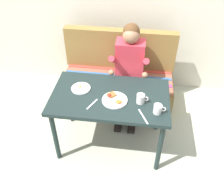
{
  "coord_description": "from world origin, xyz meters",
  "views": [
    {
      "loc": [
        0.28,
        -1.92,
        2.39
      ],
      "look_at": [
        0.0,
        0.15,
        0.72
      ],
      "focal_mm": 40.36,
      "sensor_mm": 36.0,
      "label": 1
    }
  ],
  "objects_px": {
    "couch": "(118,81)",
    "table": "(110,101)",
    "coffee_mug": "(158,109)",
    "knife": "(143,117)",
    "person": "(129,64)",
    "fork": "(92,104)",
    "plate_eggs": "(81,88)",
    "coffee_mug_second": "(141,99)",
    "plate_breakfast": "(114,100)"
  },
  "relations": [
    {
      "from": "coffee_mug",
      "to": "coffee_mug_second",
      "type": "distance_m",
      "value": 0.2
    },
    {
      "from": "plate_breakfast",
      "to": "table",
      "type": "bearing_deg",
      "value": 126.6
    },
    {
      "from": "fork",
      "to": "coffee_mug",
      "type": "bearing_deg",
      "value": 22.68
    },
    {
      "from": "coffee_mug_second",
      "to": "person",
      "type": "bearing_deg",
      "value": 103.85
    },
    {
      "from": "coffee_mug",
      "to": "fork",
      "type": "relative_size",
      "value": 0.69
    },
    {
      "from": "plate_breakfast",
      "to": "fork",
      "type": "xyz_separation_m",
      "value": [
        -0.21,
        -0.09,
        -0.01
      ]
    },
    {
      "from": "person",
      "to": "fork",
      "type": "distance_m",
      "value": 0.81
    },
    {
      "from": "table",
      "to": "coffee_mug_second",
      "type": "distance_m",
      "value": 0.34
    },
    {
      "from": "plate_eggs",
      "to": "coffee_mug_second",
      "type": "distance_m",
      "value": 0.64
    },
    {
      "from": "person",
      "to": "plate_eggs",
      "type": "bearing_deg",
      "value": -131.58
    },
    {
      "from": "table",
      "to": "fork",
      "type": "bearing_deg",
      "value": -134.6
    },
    {
      "from": "coffee_mug_second",
      "to": "fork",
      "type": "xyz_separation_m",
      "value": [
        -0.47,
        -0.09,
        -0.05
      ]
    },
    {
      "from": "table",
      "to": "knife",
      "type": "bearing_deg",
      "value": -37.06
    },
    {
      "from": "couch",
      "to": "person",
      "type": "height_order",
      "value": "person"
    },
    {
      "from": "plate_eggs",
      "to": "knife",
      "type": "relative_size",
      "value": 1.0
    },
    {
      "from": "coffee_mug",
      "to": "knife",
      "type": "bearing_deg",
      "value": -150.56
    },
    {
      "from": "table",
      "to": "plate_eggs",
      "type": "relative_size",
      "value": 5.98
    },
    {
      "from": "knife",
      "to": "plate_eggs",
      "type": "bearing_deg",
      "value": 127.32
    },
    {
      "from": "table",
      "to": "coffee_mug_second",
      "type": "xyz_separation_m",
      "value": [
        0.31,
        -0.07,
        0.13
      ]
    },
    {
      "from": "couch",
      "to": "coffee_mug_second",
      "type": "distance_m",
      "value": 1.0
    },
    {
      "from": "fork",
      "to": "knife",
      "type": "bearing_deg",
      "value": 13.7
    },
    {
      "from": "couch",
      "to": "coffee_mug",
      "type": "height_order",
      "value": "couch"
    },
    {
      "from": "coffee_mug",
      "to": "coffee_mug_second",
      "type": "bearing_deg",
      "value": 143.57
    },
    {
      "from": "plate_eggs",
      "to": "fork",
      "type": "height_order",
      "value": "plate_eggs"
    },
    {
      "from": "coffee_mug",
      "to": "knife",
      "type": "height_order",
      "value": "coffee_mug"
    },
    {
      "from": "fork",
      "to": "person",
      "type": "bearing_deg",
      "value": 93.35
    },
    {
      "from": "plate_eggs",
      "to": "coffee_mug",
      "type": "relative_size",
      "value": 1.7
    },
    {
      "from": "coffee_mug_second",
      "to": "table",
      "type": "bearing_deg",
      "value": 167.95
    },
    {
      "from": "couch",
      "to": "plate_breakfast",
      "type": "height_order",
      "value": "couch"
    },
    {
      "from": "couch",
      "to": "coffee_mug",
      "type": "relative_size",
      "value": 12.2
    },
    {
      "from": "couch",
      "to": "coffee_mug",
      "type": "xyz_separation_m",
      "value": [
        0.47,
        -0.95,
        0.45
      ]
    },
    {
      "from": "table",
      "to": "plate_eggs",
      "type": "bearing_deg",
      "value": 168.71
    },
    {
      "from": "fork",
      "to": "knife",
      "type": "relative_size",
      "value": 0.85
    },
    {
      "from": "person",
      "to": "fork",
      "type": "xyz_separation_m",
      "value": [
        -0.3,
        -0.75,
        -0.01
      ]
    },
    {
      "from": "couch",
      "to": "person",
      "type": "xyz_separation_m",
      "value": [
        0.15,
        -0.17,
        0.41
      ]
    },
    {
      "from": "plate_eggs",
      "to": "coffee_mug_second",
      "type": "relative_size",
      "value": 1.7
    },
    {
      "from": "knife",
      "to": "plate_breakfast",
      "type": "bearing_deg",
      "value": 120.41
    },
    {
      "from": "plate_breakfast",
      "to": "coffee_mug_second",
      "type": "height_order",
      "value": "coffee_mug_second"
    },
    {
      "from": "couch",
      "to": "table",
      "type": "bearing_deg",
      "value": -90.0
    },
    {
      "from": "coffee_mug",
      "to": "knife",
      "type": "distance_m",
      "value": 0.16
    },
    {
      "from": "coffee_mug",
      "to": "coffee_mug_second",
      "type": "height_order",
      "value": "coffee_mug_second"
    },
    {
      "from": "couch",
      "to": "knife",
      "type": "bearing_deg",
      "value": -71.41
    },
    {
      "from": "couch",
      "to": "coffee_mug_second",
      "type": "relative_size",
      "value": 12.2
    },
    {
      "from": "plate_eggs",
      "to": "coffee_mug",
      "type": "bearing_deg",
      "value": -17.55
    },
    {
      "from": "couch",
      "to": "person",
      "type": "distance_m",
      "value": 0.47
    },
    {
      "from": "table",
      "to": "couch",
      "type": "height_order",
      "value": "couch"
    },
    {
      "from": "couch",
      "to": "plate_breakfast",
      "type": "distance_m",
      "value": 0.93
    },
    {
      "from": "couch",
      "to": "person",
      "type": "relative_size",
      "value": 1.19
    },
    {
      "from": "coffee_mug",
      "to": "fork",
      "type": "bearing_deg",
      "value": 177.19
    },
    {
      "from": "table",
      "to": "knife",
      "type": "height_order",
      "value": "knife"
    }
  ]
}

